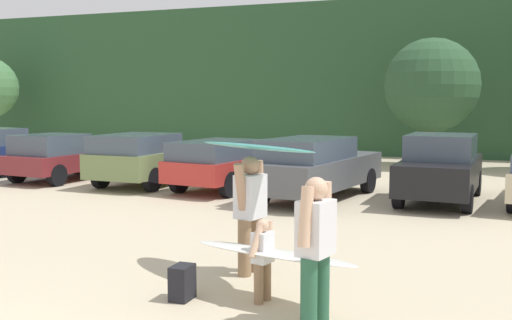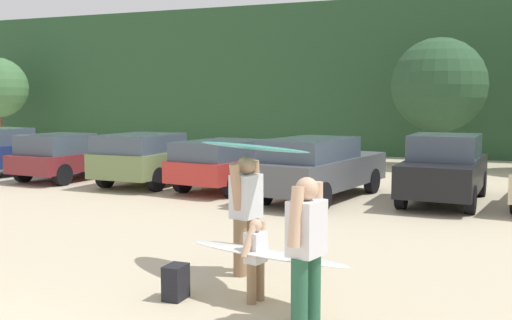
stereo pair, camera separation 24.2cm
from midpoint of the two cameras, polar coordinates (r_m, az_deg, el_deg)
name	(u,v)px [view 1 (the left image)]	position (r m, az deg, el deg)	size (l,w,h in m)	color
hillside_ridge	(383,82)	(33.49, 11.56, 7.19)	(108.00, 12.00, 6.92)	#284C2D
tree_left	(432,86)	(23.66, 15.79, 6.70)	(3.49, 3.49, 4.80)	brown
parked_car_maroon	(62,156)	(20.19, -17.97, 0.33)	(2.15, 4.11, 1.48)	maroon
parked_car_olive_green	(150,157)	(18.59, -10.22, 0.26)	(2.12, 4.65, 1.55)	#6B7F4C
parked_car_red	(228,162)	(17.31, -3.01, -0.22)	(2.51, 4.73, 1.42)	#B72D28
parked_car_dark_gray	(316,166)	(15.61, 5.13, -0.61)	(2.53, 4.99, 1.59)	#4C4F54
parked_car_black	(441,168)	(15.87, 16.43, -0.71)	(1.93, 4.28, 1.69)	black
person_adult	(250,208)	(8.97, -1.31, -4.48)	(0.41, 0.71, 1.75)	#8C6B4C
person_child	(263,255)	(7.81, -0.28, -8.90)	(0.25, 0.49, 1.07)	#8C6B4C
person_companion	(316,242)	(6.96, 4.58, -7.68)	(0.40, 0.66, 1.71)	#26593F
surfboard_teal	(255,147)	(8.72, -0.88, 1.23)	(2.34, 1.66, 0.15)	teal
surfboard_white	(273,253)	(7.82, 0.69, -8.68)	(2.43, 1.18, 0.15)	white
backpack_dropped	(182,283)	(8.07, -7.77, -11.27)	(0.24, 0.34, 0.45)	black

